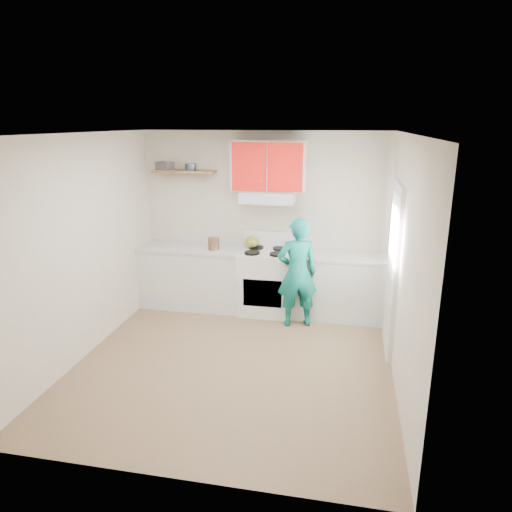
% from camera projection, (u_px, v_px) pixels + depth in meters
% --- Properties ---
extents(floor, '(3.80, 3.80, 0.00)m').
position_uv_depth(floor, '(234.00, 362.00, 5.47)').
color(floor, brown).
rests_on(floor, ground).
extents(ceiling, '(3.60, 3.80, 0.04)m').
position_uv_depth(ceiling, '(231.00, 134.00, 4.75)').
color(ceiling, white).
rests_on(ceiling, floor).
extents(back_wall, '(3.60, 0.04, 2.60)m').
position_uv_depth(back_wall, '(264.00, 221.00, 6.90)').
color(back_wall, beige).
rests_on(back_wall, floor).
extents(front_wall, '(3.60, 0.04, 2.60)m').
position_uv_depth(front_wall, '(169.00, 328.00, 3.32)').
color(front_wall, beige).
rests_on(front_wall, floor).
extents(left_wall, '(0.04, 3.80, 2.60)m').
position_uv_depth(left_wall, '(84.00, 248.00, 5.44)').
color(left_wall, beige).
rests_on(left_wall, floor).
extents(right_wall, '(0.04, 3.80, 2.60)m').
position_uv_depth(right_wall, '(403.00, 265.00, 4.77)').
color(right_wall, beige).
rests_on(right_wall, floor).
extents(door, '(0.05, 0.85, 2.05)m').
position_uv_depth(door, '(393.00, 270.00, 5.51)').
color(door, white).
rests_on(door, floor).
extents(door_glass, '(0.01, 0.55, 0.95)m').
position_uv_depth(door_glass, '(393.00, 235.00, 5.40)').
color(door_glass, white).
rests_on(door_glass, door).
extents(counter_left, '(1.52, 0.60, 0.90)m').
position_uv_depth(counter_left, '(192.00, 277.00, 7.05)').
color(counter_left, silver).
rests_on(counter_left, floor).
extents(counter_right, '(1.32, 0.60, 0.90)m').
position_uv_depth(counter_right, '(338.00, 287.00, 6.64)').
color(counter_right, silver).
rests_on(counter_right, floor).
extents(stove, '(0.76, 0.65, 0.92)m').
position_uv_depth(stove, '(266.00, 282.00, 6.81)').
color(stove, white).
rests_on(stove, floor).
extents(range_hood, '(0.76, 0.44, 0.15)m').
position_uv_depth(range_hood, '(268.00, 197.00, 6.56)').
color(range_hood, silver).
rests_on(range_hood, back_wall).
extents(upper_cabinets, '(1.02, 0.33, 0.70)m').
position_uv_depth(upper_cabinets, '(269.00, 166.00, 6.50)').
color(upper_cabinets, red).
rests_on(upper_cabinets, back_wall).
extents(shelf, '(0.90, 0.30, 0.04)m').
position_uv_depth(shelf, '(184.00, 171.00, 6.77)').
color(shelf, brown).
rests_on(shelf, back_wall).
extents(books, '(0.26, 0.21, 0.12)m').
position_uv_depth(books, '(165.00, 166.00, 6.78)').
color(books, '#473E45').
rests_on(books, shelf).
extents(tin, '(0.18, 0.18, 0.10)m').
position_uv_depth(tin, '(191.00, 167.00, 6.70)').
color(tin, '#333D4C').
rests_on(tin, shelf).
extents(kettle, '(0.26, 0.26, 0.18)m').
position_uv_depth(kettle, '(252.00, 242.00, 6.85)').
color(kettle, olive).
rests_on(kettle, stove).
extents(crock, '(0.17, 0.17, 0.20)m').
position_uv_depth(crock, '(214.00, 244.00, 6.77)').
color(crock, brown).
rests_on(crock, counter_left).
extents(cutting_board, '(0.32, 0.24, 0.02)m').
position_uv_depth(cutting_board, '(334.00, 255.00, 6.56)').
color(cutting_board, olive).
rests_on(cutting_board, counter_right).
extents(silicone_mat, '(0.35, 0.32, 0.01)m').
position_uv_depth(silicone_mat, '(363.00, 258.00, 6.43)').
color(silicone_mat, red).
rests_on(silicone_mat, counter_right).
extents(person, '(0.63, 0.51, 1.51)m').
position_uv_depth(person, '(297.00, 273.00, 6.27)').
color(person, '#0B695E').
rests_on(person, floor).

